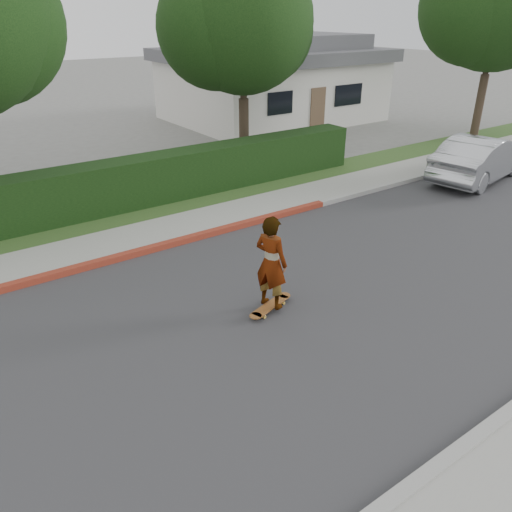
# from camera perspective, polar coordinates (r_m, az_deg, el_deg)

# --- Properties ---
(ground) EXTENTS (120.00, 120.00, 0.00)m
(ground) POSITION_cam_1_polar(r_m,az_deg,el_deg) (12.22, 16.77, -0.96)
(ground) COLOR slate
(ground) RESTS_ON ground
(road) EXTENTS (60.00, 8.00, 0.01)m
(road) POSITION_cam_1_polar(r_m,az_deg,el_deg) (12.22, 16.77, -0.94)
(road) COLOR #2D2D30
(road) RESTS_ON ground
(curb_far) EXTENTS (60.00, 0.20, 0.15)m
(curb_far) POSITION_cam_1_polar(r_m,az_deg,el_deg) (14.77, 4.51, 5.21)
(curb_far) COLOR #9E9E99
(curb_far) RESTS_ON ground
(curb_red_section) EXTENTS (12.00, 0.21, 0.15)m
(curb_red_section) POSITION_cam_1_polar(r_m,az_deg,el_deg) (12.43, -13.62, 0.32)
(curb_red_section) COLOR maroon
(curb_red_section) RESTS_ON ground
(sidewalk_far) EXTENTS (60.00, 1.60, 0.12)m
(sidewalk_far) POSITION_cam_1_polar(r_m,az_deg,el_deg) (15.44, 2.38, 6.14)
(sidewalk_far) COLOR gray
(sidewalk_far) RESTS_ON ground
(planting_strip) EXTENTS (60.00, 1.60, 0.10)m
(planting_strip) POSITION_cam_1_polar(r_m,az_deg,el_deg) (16.66, -0.99, 7.65)
(planting_strip) COLOR #2D4C1E
(planting_strip) RESTS_ON ground
(hedge) EXTENTS (15.00, 1.00, 1.50)m
(hedge) POSITION_cam_1_polar(r_m,az_deg,el_deg) (15.57, -11.55, 8.49)
(hedge) COLOR black
(hedge) RESTS_ON ground
(tree_center) EXTENTS (5.66, 4.84, 7.44)m
(tree_center) POSITION_cam_1_polar(r_m,az_deg,el_deg) (18.78, -1.91, 24.83)
(tree_center) COLOR #33261C
(tree_center) RESTS_ON ground
(tree_right) EXTENTS (6.32, 5.60, 8.56)m
(tree_right) POSITION_cam_1_polar(r_m,az_deg,el_deg) (25.09, 25.59, 24.57)
(tree_right) COLOR #33261C
(tree_right) RESTS_ON ground
(house) EXTENTS (10.60, 8.60, 4.30)m
(house) POSITION_cam_1_polar(r_m,az_deg,el_deg) (28.28, 1.77, 19.58)
(house) COLOR beige
(house) RESTS_ON ground
(skateboard) EXTENTS (1.22, 0.58, 0.11)m
(skateboard) POSITION_cam_1_polar(r_m,az_deg,el_deg) (9.93, 1.67, -5.68)
(skateboard) COLOR gold
(skateboard) RESTS_ON ground
(skateboarder) EXTENTS (0.65, 0.79, 1.88)m
(skateboarder) POSITION_cam_1_polar(r_m,az_deg,el_deg) (9.46, 1.75, -0.75)
(skateboarder) COLOR white
(skateboarder) RESTS_ON skateboard
(car_silver) EXTENTS (4.93, 2.44, 1.55)m
(car_silver) POSITION_cam_1_polar(r_m,az_deg,el_deg) (19.21, 24.22, 10.16)
(car_silver) COLOR silver
(car_silver) RESTS_ON ground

